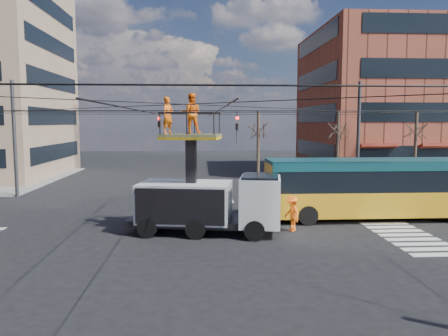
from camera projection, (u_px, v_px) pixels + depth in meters
ground at (186, 241)px, 19.02m from camera, size 120.00×120.00×0.00m
sidewalk_ne at (416, 176)px, 41.06m from camera, size 18.00×18.00×0.12m
crosswalks at (186, 240)px, 19.02m from camera, size 22.40×22.40×0.02m
building_ne at (414, 103)px, 43.35m from camera, size 20.06×16.06×14.00m
overhead_network at (183, 142)px, 18.97m from camera, size 24.24×24.24×8.00m
tree_a at (258, 129)px, 32.22m from camera, size 2.00×2.00×6.00m
tree_b at (338, 129)px, 32.57m from camera, size 2.00×2.00×6.00m
tree_c at (416, 129)px, 32.91m from camera, size 2.00×2.00×6.00m
utility_truck at (208, 188)px, 20.19m from camera, size 7.29×3.58×6.48m
city_bus at (382, 187)px, 23.14m from camera, size 12.28×2.67×3.20m
flagger at (292, 214)px, 20.61m from camera, size 0.95×1.24×1.69m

